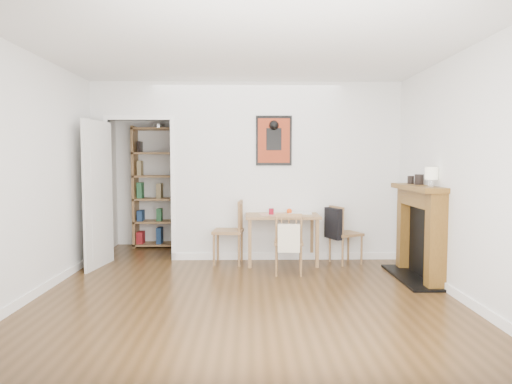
{
  "coord_description": "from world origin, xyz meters",
  "views": [
    {
      "loc": [
        0.05,
        -5.3,
        1.47
      ],
      "look_at": [
        0.13,
        0.6,
        1.05
      ],
      "focal_mm": 32.0,
      "sensor_mm": 36.0,
      "label": 1
    }
  ],
  "objects_px": {
    "ceramic_jar_a": "(419,179)",
    "ceramic_jar_b": "(411,180)",
    "orange_fruit": "(289,211)",
    "chair_front": "(289,243)",
    "chair_left": "(228,232)",
    "red_glass": "(271,212)",
    "chair_right": "(345,233)",
    "fireplace": "(420,229)",
    "dining_table": "(282,220)",
    "notebook": "(300,213)",
    "mantel_lamp": "(431,174)",
    "bookshelf": "(159,188)"
  },
  "relations": [
    {
      "from": "fireplace",
      "to": "ceramic_jar_a",
      "type": "bearing_deg",
      "value": 82.67
    },
    {
      "from": "dining_table",
      "to": "chair_right",
      "type": "height_order",
      "value": "chair_right"
    },
    {
      "from": "fireplace",
      "to": "chair_front",
      "type": "bearing_deg",
      "value": 171.25
    },
    {
      "from": "mantel_lamp",
      "to": "ceramic_jar_a",
      "type": "height_order",
      "value": "mantel_lamp"
    },
    {
      "from": "fireplace",
      "to": "red_glass",
      "type": "bearing_deg",
      "value": 155.96
    },
    {
      "from": "orange_fruit",
      "to": "notebook",
      "type": "height_order",
      "value": "orange_fruit"
    },
    {
      "from": "bookshelf",
      "to": "chair_left",
      "type": "bearing_deg",
      "value": -46.98
    },
    {
      "from": "bookshelf",
      "to": "mantel_lamp",
      "type": "relative_size",
      "value": 8.86
    },
    {
      "from": "bookshelf",
      "to": "mantel_lamp",
      "type": "xyz_separation_m",
      "value": [
        3.64,
        -2.44,
        0.3
      ]
    },
    {
      "from": "chair_right",
      "to": "fireplace",
      "type": "bearing_deg",
      "value": -47.89
    },
    {
      "from": "chair_front",
      "to": "ceramic_jar_a",
      "type": "bearing_deg",
      "value": -4.09
    },
    {
      "from": "fireplace",
      "to": "ceramic_jar_b",
      "type": "relative_size",
      "value": 12.05
    },
    {
      "from": "fireplace",
      "to": "mantel_lamp",
      "type": "relative_size",
      "value": 5.45
    },
    {
      "from": "chair_left",
      "to": "chair_front",
      "type": "xyz_separation_m",
      "value": [
        0.81,
        -0.59,
        -0.04
      ]
    },
    {
      "from": "bookshelf",
      "to": "orange_fruit",
      "type": "distance_m",
      "value": 2.45
    },
    {
      "from": "chair_left",
      "to": "red_glass",
      "type": "bearing_deg",
      "value": -3.45
    },
    {
      "from": "dining_table",
      "to": "ceramic_jar_a",
      "type": "height_order",
      "value": "ceramic_jar_a"
    },
    {
      "from": "orange_fruit",
      "to": "mantel_lamp",
      "type": "bearing_deg",
      "value": -37.52
    },
    {
      "from": "fireplace",
      "to": "mantel_lamp",
      "type": "bearing_deg",
      "value": -89.75
    },
    {
      "from": "dining_table",
      "to": "fireplace",
      "type": "bearing_deg",
      "value": -27.25
    },
    {
      "from": "chair_front",
      "to": "ceramic_jar_a",
      "type": "xyz_separation_m",
      "value": [
        1.63,
        -0.12,
        0.82
      ]
    },
    {
      "from": "bookshelf",
      "to": "notebook",
      "type": "xyz_separation_m",
      "value": [
        2.25,
        -1.22,
        -0.29
      ]
    },
    {
      "from": "ceramic_jar_b",
      "to": "chair_left",
      "type": "bearing_deg",
      "value": 168.37
    },
    {
      "from": "notebook",
      "to": "ceramic_jar_a",
      "type": "xyz_separation_m",
      "value": [
        1.4,
        -0.8,
        0.51
      ]
    },
    {
      "from": "orange_fruit",
      "to": "chair_front",
      "type": "bearing_deg",
      "value": -95.57
    },
    {
      "from": "fireplace",
      "to": "orange_fruit",
      "type": "distance_m",
      "value": 1.79
    },
    {
      "from": "orange_fruit",
      "to": "ceramic_jar_a",
      "type": "bearing_deg",
      "value": -26.11
    },
    {
      "from": "fireplace",
      "to": "ceramic_jar_a",
      "type": "height_order",
      "value": "ceramic_jar_a"
    },
    {
      "from": "red_glass",
      "to": "notebook",
      "type": "distance_m",
      "value": 0.44
    },
    {
      "from": "dining_table",
      "to": "chair_left",
      "type": "distance_m",
      "value": 0.78
    },
    {
      "from": "chair_front",
      "to": "bookshelf",
      "type": "height_order",
      "value": "bookshelf"
    },
    {
      "from": "mantel_lamp",
      "to": "dining_table",
      "type": "bearing_deg",
      "value": 145.37
    },
    {
      "from": "bookshelf",
      "to": "notebook",
      "type": "distance_m",
      "value": 2.58
    },
    {
      "from": "chair_left",
      "to": "ceramic_jar_b",
      "type": "relative_size",
      "value": 8.72
    },
    {
      "from": "dining_table",
      "to": "ceramic_jar_b",
      "type": "relative_size",
      "value": 9.93
    },
    {
      "from": "chair_right",
      "to": "notebook",
      "type": "height_order",
      "value": "chair_right"
    },
    {
      "from": "chair_front",
      "to": "ceramic_jar_b",
      "type": "xyz_separation_m",
      "value": [
        1.6,
        0.1,
        0.8
      ]
    },
    {
      "from": "chair_left",
      "to": "ceramic_jar_b",
      "type": "xyz_separation_m",
      "value": [
        2.41,
        -0.49,
        0.76
      ]
    },
    {
      "from": "chair_left",
      "to": "red_glass",
      "type": "xyz_separation_m",
      "value": [
        0.61,
        -0.04,
        0.29
      ]
    },
    {
      "from": "dining_table",
      "to": "bookshelf",
      "type": "height_order",
      "value": "bookshelf"
    },
    {
      "from": "ceramic_jar_b",
      "to": "notebook",
      "type": "bearing_deg",
      "value": 156.82
    },
    {
      "from": "dining_table",
      "to": "fireplace",
      "type": "distance_m",
      "value": 1.86
    },
    {
      "from": "fireplace",
      "to": "dining_table",
      "type": "bearing_deg",
      "value": 152.75
    },
    {
      "from": "chair_front",
      "to": "orange_fruit",
      "type": "xyz_separation_m",
      "value": [
        0.06,
        0.65,
        0.33
      ]
    },
    {
      "from": "red_glass",
      "to": "notebook",
      "type": "bearing_deg",
      "value": 16.87
    },
    {
      "from": "ceramic_jar_a",
      "to": "ceramic_jar_b",
      "type": "distance_m",
      "value": 0.22
    },
    {
      "from": "orange_fruit",
      "to": "mantel_lamp",
      "type": "xyz_separation_m",
      "value": [
        1.55,
        -1.19,
        0.56
      ]
    },
    {
      "from": "dining_table",
      "to": "notebook",
      "type": "bearing_deg",
      "value": 17.45
    },
    {
      "from": "chair_right",
      "to": "chair_front",
      "type": "xyz_separation_m",
      "value": [
        -0.85,
        -0.59,
        -0.02
      ]
    },
    {
      "from": "red_glass",
      "to": "ceramic_jar_b",
      "type": "bearing_deg",
      "value": -14.32
    }
  ]
}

